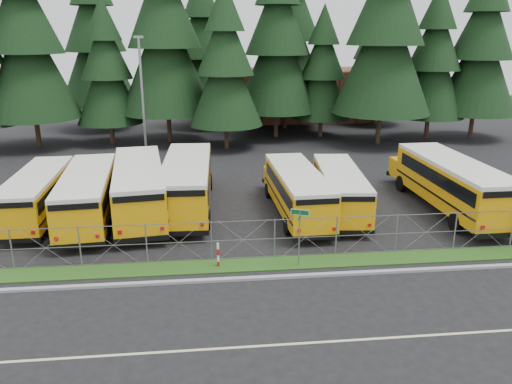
# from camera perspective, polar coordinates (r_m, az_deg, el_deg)

# --- Properties ---
(ground) EXTENTS (120.00, 120.00, 0.00)m
(ground) POSITION_cam_1_polar(r_m,az_deg,el_deg) (25.27, 4.05, -6.44)
(ground) COLOR black
(ground) RESTS_ON ground
(curb) EXTENTS (50.00, 0.25, 0.12)m
(curb) POSITION_cam_1_polar(r_m,az_deg,el_deg) (22.50, 5.43, -9.50)
(curb) COLOR gray
(curb) RESTS_ON ground
(grass_verge) EXTENTS (50.00, 1.40, 0.06)m
(grass_verge) POSITION_cam_1_polar(r_m,az_deg,el_deg) (23.75, 4.76, -8.04)
(grass_verge) COLOR #194413
(grass_verge) RESTS_ON ground
(road_lane_line) EXTENTS (50.00, 0.12, 0.01)m
(road_lane_line) POSITION_cam_1_polar(r_m,az_deg,el_deg) (18.43, 8.50, -16.55)
(road_lane_line) COLOR beige
(road_lane_line) RESTS_ON ground
(chainlink_fence) EXTENTS (44.00, 0.10, 2.00)m
(chainlink_fence) POSITION_cam_1_polar(r_m,az_deg,el_deg) (23.97, 4.51, -5.23)
(chainlink_fence) COLOR gray
(chainlink_fence) RESTS_ON ground
(brick_building) EXTENTS (22.00, 10.00, 6.00)m
(brick_building) POSITION_cam_1_polar(r_m,az_deg,el_deg) (63.93, 3.24, 11.10)
(brick_building) COLOR brown
(brick_building) RESTS_ON ground
(bus_0) EXTENTS (2.73, 10.41, 2.71)m
(bus_0) POSITION_cam_1_polar(r_m,az_deg,el_deg) (31.49, -23.47, -0.35)
(bus_0) COLOR #D7A306
(bus_0) RESTS_ON ground
(bus_1) EXTENTS (3.56, 11.24, 2.90)m
(bus_1) POSITION_cam_1_polar(r_m,az_deg,el_deg) (30.04, -18.54, -0.42)
(bus_1) COLOR #D7A306
(bus_1) RESTS_ON ground
(bus_2) EXTENTS (4.23, 12.10, 3.11)m
(bus_2) POSITION_cam_1_polar(r_m,az_deg,el_deg) (30.21, -13.19, 0.35)
(bus_2) COLOR #D7A306
(bus_2) RESTS_ON ground
(bus_3) EXTENTS (3.19, 11.97, 3.11)m
(bus_3) POSITION_cam_1_polar(r_m,az_deg,el_deg) (30.56, -7.82, 0.87)
(bus_3) COLOR #D7A306
(bus_3) RESTS_ON ground
(bus_5) EXTENTS (2.85, 10.64, 2.77)m
(bus_5) POSITION_cam_1_polar(r_m,az_deg,el_deg) (29.45, 4.60, -0.02)
(bus_5) COLOR #D7A306
(bus_5) RESTS_ON ground
(bus_6) EXTENTS (3.41, 10.26, 2.64)m
(bus_6) POSITION_cam_1_polar(r_m,az_deg,el_deg) (30.33, 9.47, 0.19)
(bus_6) COLOR #D7A306
(bus_6) RESTS_ON ground
(bus_east) EXTENTS (3.08, 12.15, 3.17)m
(bus_east) POSITION_cam_1_polar(r_m,az_deg,el_deg) (32.25, 21.16, 0.77)
(bus_east) COLOR #D7A306
(bus_east) RESTS_ON ground
(street_sign) EXTENTS (0.78, 0.51, 2.81)m
(street_sign) POSITION_cam_1_polar(r_m,az_deg,el_deg) (22.61, 5.00, -3.87)
(street_sign) COLOR gray
(street_sign) RESTS_ON ground
(striped_bollard) EXTENTS (0.11, 0.11, 1.20)m
(striped_bollard) POSITION_cam_1_polar(r_m,az_deg,el_deg) (23.12, -4.35, -7.21)
(striped_bollard) COLOR #B20C0C
(striped_bollard) RESTS_ON ground
(light_standard) EXTENTS (0.70, 0.35, 10.14)m
(light_standard) POSITION_cam_1_polar(r_m,az_deg,el_deg) (40.58, -12.84, 10.45)
(light_standard) COLOR gray
(light_standard) RESTS_ON ground
(conifer_1) EXTENTS (8.58, 8.58, 18.96)m
(conifer_1) POSITION_cam_1_polar(r_m,az_deg,el_deg) (50.81, -24.82, 15.20)
(conifer_1) COLOR black
(conifer_1) RESTS_ON ground
(conifer_2) EXTENTS (6.21, 6.21, 13.73)m
(conifer_2) POSITION_cam_1_polar(r_m,az_deg,el_deg) (50.20, -16.69, 13.04)
(conifer_2) COLOR black
(conifer_2) RESTS_ON ground
(conifer_3) EXTENTS (8.99, 8.99, 19.89)m
(conifer_3) POSITION_cam_1_polar(r_m,az_deg,el_deg) (49.61, -10.42, 16.99)
(conifer_3) COLOR black
(conifer_3) RESTS_ON ground
(conifer_4) EXTENTS (6.73, 6.73, 14.88)m
(conifer_4) POSITION_cam_1_polar(r_m,az_deg,el_deg) (46.19, -3.53, 14.09)
(conifer_4) COLOR black
(conifer_4) RESTS_ON ground
(conifer_5) EXTENTS (8.29, 8.29, 18.32)m
(conifer_5) POSITION_cam_1_polar(r_m,az_deg,el_deg) (51.42, 2.41, 16.39)
(conifer_5) COLOR black
(conifer_5) RESTS_ON ground
(conifer_6) EXTENTS (5.94, 5.94, 13.13)m
(conifer_6) POSITION_cam_1_polar(r_m,az_deg,el_deg) (52.04, 7.61, 13.41)
(conifer_6) COLOR black
(conifer_6) RESTS_ON ground
(conifer_7) EXTENTS (9.26, 9.26, 20.47)m
(conifer_7) POSITION_cam_1_polar(r_m,az_deg,el_deg) (49.43, 14.58, 17.07)
(conifer_7) COLOR black
(conifer_7) RESTS_ON ground
(conifer_8) EXTENTS (6.85, 6.85, 15.14)m
(conifer_8) POSITION_cam_1_polar(r_m,az_deg,el_deg) (53.56, 19.64, 13.77)
(conifer_8) COLOR black
(conifer_8) RESTS_ON ground
(conifer_9) EXTENTS (7.87, 7.87, 17.40)m
(conifer_9) POSITION_cam_1_polar(r_m,az_deg,el_deg) (55.37, 24.35, 14.52)
(conifer_9) COLOR black
(conifer_9) RESTS_ON ground
(conifer_10) EXTENTS (8.42, 8.42, 18.62)m
(conifer_10) POSITION_cam_1_polar(r_m,az_deg,el_deg) (58.70, -17.88, 15.91)
(conifer_10) COLOR black
(conifer_10) RESTS_ON ground
(conifer_11) EXTENTS (7.65, 7.65, 16.92)m
(conifer_11) POSITION_cam_1_polar(r_m,az_deg,el_deg) (57.52, -6.14, 15.75)
(conifer_11) COLOR black
(conifer_11) RESTS_ON ground
(conifer_12) EXTENTS (9.49, 9.49, 20.98)m
(conifer_12) POSITION_cam_1_polar(r_m,az_deg,el_deg) (56.53, 3.50, 17.84)
(conifer_12) COLOR black
(conifer_12) RESTS_ON ground
(conifer_13) EXTENTS (7.47, 7.47, 16.53)m
(conifer_13) POSITION_cam_1_polar(r_m,az_deg,el_deg) (60.74, 13.85, 15.27)
(conifer_13) COLOR black
(conifer_13) RESTS_ON ground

